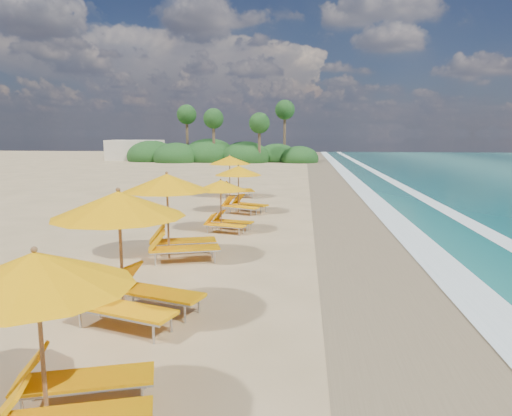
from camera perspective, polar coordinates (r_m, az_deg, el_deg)
name	(u,v)px	position (r m, az deg, el deg)	size (l,w,h in m)	color
ground	(256,243)	(15.91, 0.00, -4.27)	(160.00, 160.00, 0.00)	tan
wet_sand	(375,245)	(16.02, 14.43, -4.46)	(4.00, 160.00, 0.01)	#877150
surf_foam	(459,247)	(16.63, 23.69, -4.37)	(4.00, 160.00, 0.01)	white
station_0	(56,328)	(6.37, -23.37, -13.41)	(2.99, 2.92, 2.37)	olive
station_1	(129,247)	(9.49, -15.36, -4.61)	(3.37, 3.29, 2.66)	olive
station_2	(175,210)	(13.87, -9.97, -0.25)	(3.29, 3.21, 2.61)	olive
station_3	(225,202)	(17.61, -3.88, 0.76)	(2.50, 2.42, 2.01)	olive
station_4	(242,186)	(21.73, -1.80, 2.73)	(2.98, 2.97, 2.26)	olive
station_5	(233,173)	(27.12, -2.85, 4.27)	(3.09, 3.00, 2.48)	olive
treeline	(217,154)	(62.05, -4.87, 6.62)	(25.80, 8.80, 9.74)	#163D14
beach_building	(135,150)	(67.68, -14.63, 6.91)	(7.00, 5.00, 2.80)	beige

